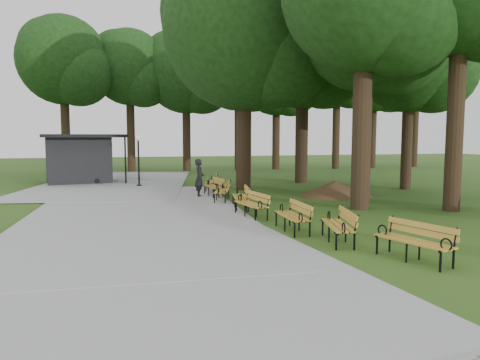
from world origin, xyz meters
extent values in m
plane|color=#284B15|center=(0.00, 0.00, 0.00)|extent=(100.00, 100.00, 0.00)
cube|color=#98989B|center=(-4.00, 3.00, 0.03)|extent=(12.00, 38.00, 0.06)
imported|color=black|center=(-0.96, 6.85, 0.87)|extent=(0.55, 0.71, 1.75)
cylinder|color=black|center=(-3.53, 11.89, 1.30)|extent=(0.10, 0.10, 2.61)
sphere|color=white|center=(-3.53, 11.89, 2.70)|extent=(0.32, 0.32, 0.32)
cone|color=#47301C|center=(5.19, 5.55, 0.37)|extent=(2.91, 2.91, 0.74)
cylinder|color=black|center=(4.39, 1.92, 3.74)|extent=(0.70, 0.70, 7.48)
cylinder|color=black|center=(6.35, 5.06, 3.56)|extent=(0.60, 0.60, 7.12)
sphere|color=black|center=(6.35, 5.06, 7.79)|extent=(6.11, 6.11, 6.11)
cylinder|color=black|center=(1.74, 9.15, 3.73)|extent=(0.80, 0.80, 7.47)
sphere|color=black|center=(1.74, 9.15, 8.17)|extent=(8.22, 8.22, 8.22)
cylinder|color=black|center=(7.49, 0.69, 3.85)|extent=(0.60, 0.60, 7.70)
cylinder|color=black|center=(6.01, 11.73, 3.50)|extent=(0.76, 0.76, 7.00)
sphere|color=black|center=(6.01, 11.73, 7.65)|extent=(6.44, 6.44, 6.44)
cylinder|color=black|center=(10.07, 7.23, 3.16)|extent=(0.56, 0.56, 6.32)
sphere|color=black|center=(10.07, 7.23, 6.92)|extent=(5.82, 5.82, 5.82)
camera|label=1|loc=(-4.18, -13.16, 2.74)|focal=33.24mm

